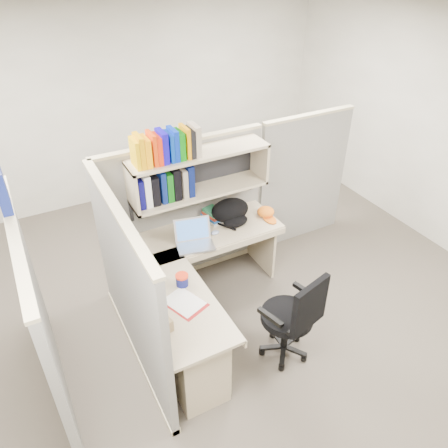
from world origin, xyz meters
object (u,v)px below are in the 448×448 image
laptop (195,236)px  task_chair (290,329)px  desk (198,323)px  backpack (232,213)px  snack_canister (182,280)px

laptop → task_chair: same height
desk → task_chair: size_ratio=1.77×
task_chair → laptop: bearing=112.4°
backpack → task_chair: task_chair is taller
desk → task_chair: (0.72, -0.37, -0.09)m
desk → laptop: laptop is taller
snack_canister → laptop: bearing=53.7°
desk → backpack: backpack is taller
task_chair → backpack: bearing=85.6°
snack_canister → desk: bearing=-79.4°
laptop → desk: bearing=-101.1°
desk → snack_canister: bearing=100.6°
desk → snack_canister: snack_canister is taller
snack_canister → task_chair: 1.06m
backpack → snack_canister: backpack is taller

